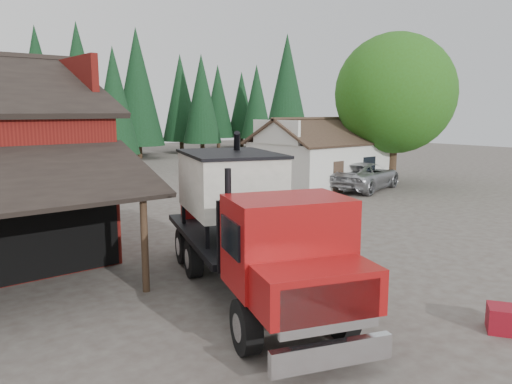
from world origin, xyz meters
TOP-DOWN VIEW (x-y plane):
  - ground at (0.00, 0.00)m, footprint 120.00×120.00m
  - farmhouse at (13.00, 13.00)m, footprint 8.60×6.42m
  - deciduous_tree at (17.01, 9.97)m, footprint 8.00×8.00m
  - conifer_backdrop at (0.00, 42.00)m, footprint 76.00×16.00m
  - near_pine_b at (6.00, 30.00)m, footprint 3.96×3.96m
  - near_pine_c at (22.00, 26.00)m, footprint 4.84×4.84m
  - feed_truck at (-3.48, 0.10)m, footprint 5.86×10.16m
  - silver_car at (14.00, 10.00)m, footprint 7.01×4.58m

SIDE VIEW (x-z plane):
  - ground at x=0.00m, z-range 0.00..0.00m
  - conifer_backdrop at x=0.00m, z-range -8.00..8.00m
  - silver_car at x=14.00m, z-range 0.00..1.79m
  - farmhouse at x=13.00m, z-range -0.66..3.99m
  - feed_truck at x=-3.48m, z-range -0.14..4.31m
  - near_pine_b at x=6.00m, z-range 0.69..11.09m
  - deciduous_tree at x=17.01m, z-range 0.81..11.01m
  - near_pine_c at x=22.00m, z-range 0.69..13.09m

